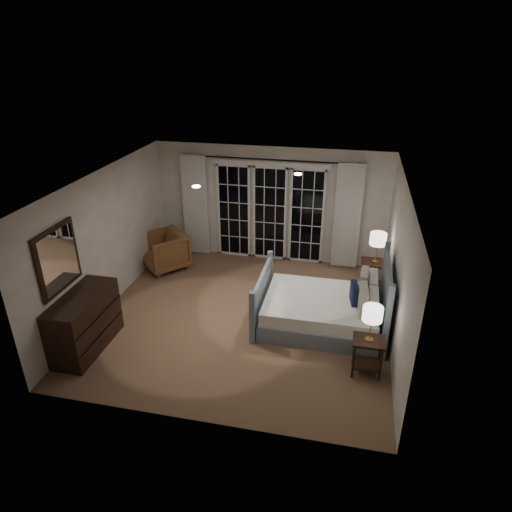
% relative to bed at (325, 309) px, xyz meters
% --- Properties ---
extents(floor, '(5.00, 5.00, 0.00)m').
position_rel_bed_xyz_m(floor, '(-1.42, -0.06, -0.32)').
color(floor, brown).
rests_on(floor, ground).
extents(ceiling, '(5.00, 5.00, 0.00)m').
position_rel_bed_xyz_m(ceiling, '(-1.42, -0.06, 2.18)').
color(ceiling, silver).
rests_on(ceiling, wall_back).
extents(wall_left, '(0.02, 5.00, 2.50)m').
position_rel_bed_xyz_m(wall_left, '(-3.92, -0.06, 0.93)').
color(wall_left, white).
rests_on(wall_left, floor).
extents(wall_right, '(0.02, 5.00, 2.50)m').
position_rel_bed_xyz_m(wall_right, '(1.08, -0.06, 0.93)').
color(wall_right, white).
rests_on(wall_right, floor).
extents(wall_back, '(5.00, 0.02, 2.50)m').
position_rel_bed_xyz_m(wall_back, '(-1.42, 2.44, 0.93)').
color(wall_back, white).
rests_on(wall_back, floor).
extents(wall_front, '(5.00, 0.02, 2.50)m').
position_rel_bed_xyz_m(wall_front, '(-1.42, -2.56, 0.93)').
color(wall_front, white).
rests_on(wall_front, floor).
extents(french_doors, '(2.50, 0.04, 2.20)m').
position_rel_bed_xyz_m(french_doors, '(-1.42, 2.40, 0.77)').
color(french_doors, black).
rests_on(french_doors, wall_back).
extents(curtain_rod, '(3.50, 0.03, 0.03)m').
position_rel_bed_xyz_m(curtain_rod, '(-1.42, 2.34, 1.93)').
color(curtain_rod, black).
rests_on(curtain_rod, wall_back).
extents(curtain_left, '(0.55, 0.10, 2.25)m').
position_rel_bed_xyz_m(curtain_left, '(-3.07, 2.32, 0.83)').
color(curtain_left, silver).
rests_on(curtain_left, curtain_rod).
extents(curtain_right, '(0.55, 0.10, 2.25)m').
position_rel_bed_xyz_m(curtain_right, '(0.23, 2.32, 0.83)').
color(curtain_right, silver).
rests_on(curtain_right, curtain_rod).
extents(downlight_a, '(0.12, 0.12, 0.01)m').
position_rel_bed_xyz_m(downlight_a, '(-0.62, 0.54, 2.17)').
color(downlight_a, white).
rests_on(downlight_a, ceiling).
extents(downlight_b, '(0.12, 0.12, 0.01)m').
position_rel_bed_xyz_m(downlight_b, '(-2.02, -0.46, 2.17)').
color(downlight_b, white).
rests_on(downlight_b, ceiling).
extents(bed, '(2.12, 1.51, 1.23)m').
position_rel_bed_xyz_m(bed, '(0.00, 0.00, 0.00)').
color(bed, slate).
rests_on(bed, floor).
extents(nightstand_left, '(0.45, 0.36, 0.59)m').
position_rel_bed_xyz_m(nightstand_left, '(0.70, -1.13, 0.07)').
color(nightstand_left, black).
rests_on(nightstand_left, floor).
extents(nightstand_right, '(0.52, 0.42, 0.68)m').
position_rel_bed_xyz_m(nightstand_right, '(0.82, 1.29, 0.13)').
color(nightstand_right, black).
rests_on(nightstand_right, floor).
extents(lamp_left, '(0.28, 0.28, 0.55)m').
position_rel_bed_xyz_m(lamp_left, '(0.70, -1.13, 0.71)').
color(lamp_left, tan).
rests_on(lamp_left, nightstand_left).
extents(lamp_right, '(0.30, 0.30, 0.59)m').
position_rel_bed_xyz_m(lamp_right, '(0.82, 1.29, 0.83)').
color(lamp_right, tan).
rests_on(lamp_right, nightstand_right).
extents(armchair, '(1.21, 1.21, 0.79)m').
position_rel_bed_xyz_m(armchair, '(-3.52, 1.46, 0.08)').
color(armchair, brown).
rests_on(armchair, floor).
extents(dresser, '(0.57, 1.33, 0.94)m').
position_rel_bed_xyz_m(dresser, '(-3.65, -1.43, 0.16)').
color(dresser, black).
rests_on(dresser, floor).
extents(mirror, '(0.05, 0.85, 1.00)m').
position_rel_bed_xyz_m(mirror, '(-3.89, -1.43, 1.23)').
color(mirror, black).
rests_on(mirror, wall_left).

